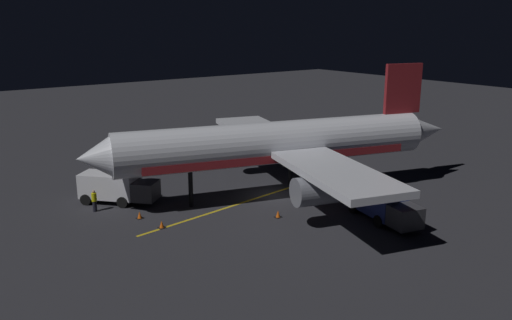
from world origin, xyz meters
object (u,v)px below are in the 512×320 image
catering_truck (382,203)px  traffic_cone_under_wing (278,214)px  ground_crew_worker (94,201)px  traffic_cone_near_right (162,225)px  baggage_truck (116,188)px  traffic_cone_near_left (140,215)px  airliner (282,145)px

catering_truck → traffic_cone_under_wing: size_ratio=12.20×
ground_crew_worker → traffic_cone_near_right: (-6.16, -2.64, -0.64)m
ground_crew_worker → baggage_truck: bearing=-66.8°
traffic_cone_near_right → traffic_cone_near_left: bearing=10.3°
ground_crew_worker → traffic_cone_near_right: size_ratio=3.16×
catering_truck → traffic_cone_near_left: bearing=52.2°
airliner → ground_crew_worker: airliner is taller
traffic_cone_under_wing → baggage_truck: bearing=39.1°
airliner → ground_crew_worker: 15.57m
catering_truck → traffic_cone_near_left: catering_truck is taller
catering_truck → traffic_cone_under_wing: catering_truck is taller
traffic_cone_near_left → traffic_cone_near_right: (-2.67, -0.49, 0.00)m
catering_truck → traffic_cone_under_wing: (5.02, 5.78, -1.09)m
baggage_truck → ground_crew_worker: 2.39m
baggage_truck → traffic_cone_near_left: 4.53m
airliner → catering_truck: size_ratio=4.78×
baggage_truck → traffic_cone_near_right: 7.17m
airliner → catering_truck: 9.68m
ground_crew_worker → traffic_cone_near_left: bearing=-148.2°
airliner → ground_crew_worker: bearing=68.0°
baggage_truck → catering_truck: 21.02m
baggage_truck → traffic_cone_near_left: (-4.41, 0.01, -1.02)m
airliner → traffic_cone_under_wing: size_ratio=58.32×
ground_crew_worker → traffic_cone_near_right: 6.73m
baggage_truck → traffic_cone_under_wing: bearing=-140.9°
traffic_cone_near_left → traffic_cone_under_wing: 10.40m
ground_crew_worker → traffic_cone_near_left: size_ratio=3.16×
airliner → traffic_cone_under_wing: 6.63m
ground_crew_worker → catering_truck: bearing=-131.5°
catering_truck → ground_crew_worker: (14.53, 16.42, -0.45)m
airliner → traffic_cone_near_left: airliner is taller
ground_crew_worker → traffic_cone_under_wing: (-9.51, -10.64, -0.64)m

